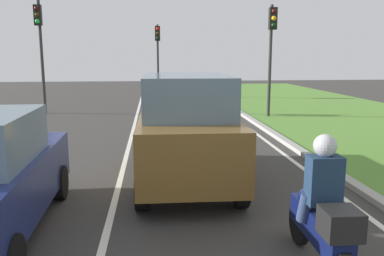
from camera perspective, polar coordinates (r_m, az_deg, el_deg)
The scene contains 10 objects.
ground_plane at distance 13.53m, azimuth -5.75°, elevation -1.02°, with size 60.00×60.00×0.00m, color #383533.
lane_line_center at distance 13.55m, azimuth -8.71°, elevation -1.06°, with size 0.12×32.00×0.01m, color silver.
lane_line_right_edge at distance 13.99m, azimuth 9.16°, elevation -0.71°, with size 0.12×32.00×0.01m, color silver.
curb_right at distance 14.11m, azimuth 11.13°, elevation -0.44°, with size 0.24×48.00×0.12m, color #9E9B93.
car_suv_ahead at distance 8.25m, azimuth -0.85°, elevation -0.04°, with size 2.05×4.54×2.28m.
motorcycle at distance 5.23m, azimuth 18.21°, elevation -13.63°, with size 0.41×1.90×1.01m.
rider_person at distance 5.06m, azimuth 18.40°, elevation -6.97°, with size 0.51×0.41×1.16m.
traffic_light_near_right at distance 17.40m, azimuth 11.42°, elevation 12.24°, with size 0.32×0.50×4.78m.
traffic_light_overhead_left at distance 19.57m, azimuth -21.13°, elevation 12.09°, with size 0.32×0.50×5.16m.
traffic_light_far_median at distance 25.43m, azimuth -4.98°, elevation 11.51°, with size 0.32×0.50×4.61m.
Camera 1 is at (0.04, 0.73, 2.65)m, focal length 36.91 mm.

